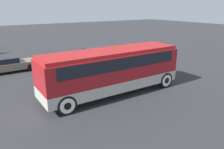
# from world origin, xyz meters

# --- Properties ---
(ground_plane) EXTENTS (120.00, 120.00, 0.00)m
(ground_plane) POSITION_xyz_m (0.00, 0.00, 0.00)
(ground_plane) COLOR #2D2D30
(tour_bus) EXTENTS (9.29, 2.55, 2.91)m
(tour_bus) POSITION_xyz_m (0.10, 0.00, 1.76)
(tour_bus) COLOR #B7B2A8
(tour_bus) RESTS_ON ground_plane
(parked_car_near) EXTENTS (4.42, 1.90, 1.37)m
(parked_car_near) POSITION_xyz_m (3.65, 8.52, 0.69)
(parked_car_near) COLOR silver
(parked_car_near) RESTS_ON ground_plane
(parked_car_mid) EXTENTS (4.78, 1.89, 1.30)m
(parked_car_mid) POSITION_xyz_m (-5.06, 9.12, 0.67)
(parked_car_mid) COLOR #7A6B5B
(parked_car_mid) RESTS_ON ground_plane
(parked_car_far) EXTENTS (4.28, 1.78, 1.50)m
(parked_car_far) POSITION_xyz_m (2.16, 6.00, 0.74)
(parked_car_far) COLOR navy
(parked_car_far) RESTS_ON ground_plane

